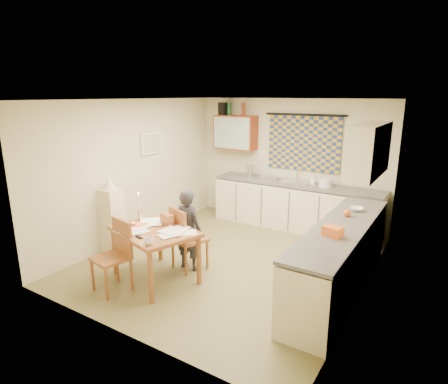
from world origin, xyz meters
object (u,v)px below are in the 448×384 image
Objects in this scene: shelf_stand at (112,221)px; person at (188,230)px; stove at (318,287)px; counter_right at (340,258)px; dining_table at (156,254)px; chair_far at (189,250)px; counter_back at (295,206)px.

person is at bearing 7.11° from shelf_stand.
stove is 3.54m from shelf_stand.
dining_table is (-2.29, -1.09, -0.07)m from counter_right.
chair_far is 0.79× the size of person.
shelf_stand is at bearing -177.90° from dining_table.
counter_back is at bearing 51.79° from shelf_stand.
chair_far reaches higher than counter_right.
counter_back is 3.43m from shelf_stand.
shelf_stand reaches higher than chair_far.
counter_back is at bearing 126.02° from counter_right.
dining_table is at bearing -15.23° from shelf_stand.
person is (-0.68, -2.52, 0.17)m from counter_back.
person reaches higher than dining_table.
counter_back is at bearing 91.37° from dining_table.
counter_right reaches higher than stove.
shelf_stand is (-3.54, -0.75, 0.09)m from counter_right.
chair_far reaches higher than counter_back.
person is at bearing -105.16° from counter_back.
stove is at bearing -168.09° from chair_far.
counter_back is 3.16m from dining_table.
stove is at bearing 170.96° from person.
counter_right is 3.29× the size of stove.
counter_right is at bearing -53.98° from counter_back.
stove is 2.30m from dining_table.
shelf_stand is at bearing -128.21° from counter_back.
chair_far is (-0.68, -2.53, -0.15)m from counter_back.
dining_table is 1.40× the size of chair_far.
counter_right is 2.53m from dining_table.
counter_back is 2.66× the size of person.
stove is (0.00, -0.89, -0.00)m from counter_right.
shelf_stand is (-1.25, 0.34, 0.17)m from dining_table.
shelf_stand is (-1.44, -0.18, -0.07)m from person.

